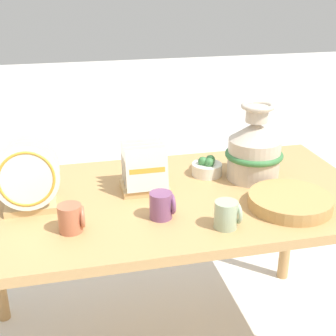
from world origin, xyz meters
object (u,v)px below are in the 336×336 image
(ceramic_vase, at_px, (254,149))
(mug_terracotta_glaze, at_px, (72,218))
(wicker_charger_stack, at_px, (290,201))
(fruit_bowl, at_px, (207,168))
(dish_rack_square_plates, at_px, (144,174))
(dish_rack_round_plates, at_px, (28,183))
(mug_sage_glaze, at_px, (227,215))
(mug_plum_glaze, at_px, (162,205))

(ceramic_vase, height_order, mug_terracotta_glaze, ceramic_vase)
(wicker_charger_stack, distance_m, fruit_bowl, 0.39)
(wicker_charger_stack, bearing_deg, dish_rack_square_plates, 151.25)
(dish_rack_round_plates, xyz_separation_m, wicker_charger_stack, (0.88, -0.20, -0.08))
(mug_terracotta_glaze, bearing_deg, fruit_bowl, 30.86)
(mug_sage_glaze, relative_size, fruit_bowl, 0.75)
(dish_rack_square_plates, relative_size, wicker_charger_stack, 0.61)
(ceramic_vase, height_order, dish_rack_round_plates, ceramic_vase)
(wicker_charger_stack, relative_size, mug_sage_glaze, 3.20)
(dish_rack_square_plates, bearing_deg, wicker_charger_stack, -28.75)
(fruit_bowl, bearing_deg, dish_rack_square_plates, -163.42)
(fruit_bowl, bearing_deg, wicker_charger_stack, -59.82)
(dish_rack_square_plates, distance_m, wicker_charger_stack, 0.54)
(mug_plum_glaze, bearing_deg, wicker_charger_stack, -3.74)
(ceramic_vase, height_order, mug_sage_glaze, ceramic_vase)
(mug_sage_glaze, bearing_deg, fruit_bowl, 81.12)
(wicker_charger_stack, xyz_separation_m, fruit_bowl, (-0.20, 0.34, 0.01))
(mug_sage_glaze, bearing_deg, mug_terracotta_glaze, 169.55)
(dish_rack_round_plates, xyz_separation_m, fruit_bowl, (0.69, 0.14, -0.07))
(dish_rack_square_plates, relative_size, mug_terracotta_glaze, 1.97)
(dish_rack_round_plates, height_order, mug_sage_glaze, dish_rack_round_plates)
(mug_plum_glaze, bearing_deg, dish_rack_square_plates, 94.45)
(mug_terracotta_glaze, distance_m, fruit_bowl, 0.64)
(mug_sage_glaze, height_order, fruit_bowl, mug_sage_glaze)
(dish_rack_round_plates, distance_m, dish_rack_square_plates, 0.42)
(dish_rack_square_plates, xyz_separation_m, mug_terracotta_glaze, (-0.28, -0.25, -0.02))
(dish_rack_square_plates, bearing_deg, dish_rack_round_plates, -171.48)
(ceramic_vase, distance_m, wicker_charger_stack, 0.29)
(mug_plum_glaze, bearing_deg, mug_sage_glaze, -30.38)
(mug_sage_glaze, bearing_deg, ceramic_vase, 56.04)
(dish_rack_round_plates, distance_m, fruit_bowl, 0.70)
(mug_plum_glaze, bearing_deg, ceramic_vase, 29.12)
(mug_terracotta_glaze, bearing_deg, dish_rack_round_plates, 125.54)
(ceramic_vase, xyz_separation_m, mug_plum_glaze, (-0.42, -0.23, -0.08))
(dish_rack_square_plates, xyz_separation_m, mug_plum_glaze, (0.02, -0.23, -0.02))
(dish_rack_round_plates, distance_m, mug_sage_glaze, 0.68)
(dish_rack_round_plates, xyz_separation_m, mug_sage_glaze, (0.62, -0.28, -0.05))
(fruit_bowl, bearing_deg, mug_sage_glaze, -98.88)
(fruit_bowl, bearing_deg, dish_rack_round_plates, -168.22)
(ceramic_vase, distance_m, fruit_bowl, 0.21)
(wicker_charger_stack, bearing_deg, fruit_bowl, 120.18)
(dish_rack_round_plates, relative_size, mug_sage_glaze, 2.64)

